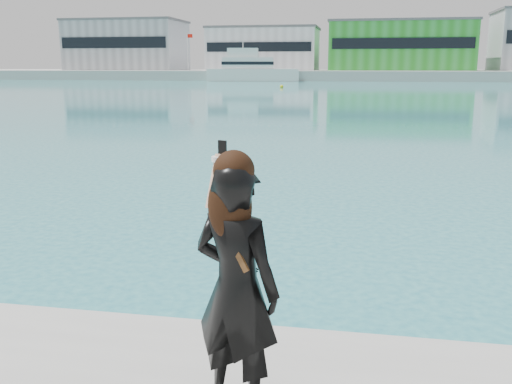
# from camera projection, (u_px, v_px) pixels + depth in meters

# --- Properties ---
(far_quay) EXTENTS (320.00, 40.00, 2.00)m
(far_quay) POSITION_uv_depth(u_px,v_px,m) (361.00, 75.00, 128.86)
(far_quay) COLOR #9E9E99
(far_quay) RESTS_ON ground
(warehouse_grey_left) EXTENTS (26.52, 16.36, 11.50)m
(warehouse_grey_left) POSITION_uv_depth(u_px,v_px,m) (127.00, 45.00, 135.27)
(warehouse_grey_left) COLOR gray
(warehouse_grey_left) RESTS_ON far_quay
(warehouse_white) EXTENTS (24.48, 15.35, 9.50)m
(warehouse_white) POSITION_uv_depth(u_px,v_px,m) (264.00, 49.00, 129.60)
(warehouse_white) COLOR silver
(warehouse_white) RESTS_ON far_quay
(warehouse_green) EXTENTS (30.60, 16.36, 10.50)m
(warehouse_green) POSITION_uv_depth(u_px,v_px,m) (400.00, 46.00, 124.14)
(warehouse_green) COLOR #249125
(warehouse_green) RESTS_ON far_quay
(flagpole_left) EXTENTS (1.28, 0.16, 8.00)m
(flagpole_left) POSITION_uv_depth(u_px,v_px,m) (188.00, 49.00, 125.79)
(flagpole_left) COLOR silver
(flagpole_left) RESTS_ON far_quay
(flagpole_right) EXTENTS (1.28, 0.16, 8.00)m
(flagpole_right) POSITION_uv_depth(u_px,v_px,m) (473.00, 48.00, 115.08)
(flagpole_right) COLOR silver
(flagpole_right) RESTS_ON far_quay
(motor_yacht) EXTENTS (18.54, 7.55, 8.40)m
(motor_yacht) POSITION_uv_depth(u_px,v_px,m) (250.00, 69.00, 113.26)
(motor_yacht) COLOR silver
(motor_yacht) RESTS_ON ground
(buoy_far) EXTENTS (0.50, 0.50, 0.50)m
(buoy_far) POSITION_uv_depth(u_px,v_px,m) (282.00, 88.00, 80.21)
(buoy_far) COLOR yellow
(buoy_far) RESTS_ON ground
(woman) EXTENTS (0.73, 0.60, 1.81)m
(woman) POSITION_uv_depth(u_px,v_px,m) (236.00, 281.00, 3.73)
(woman) COLOR black
(woman) RESTS_ON near_quay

